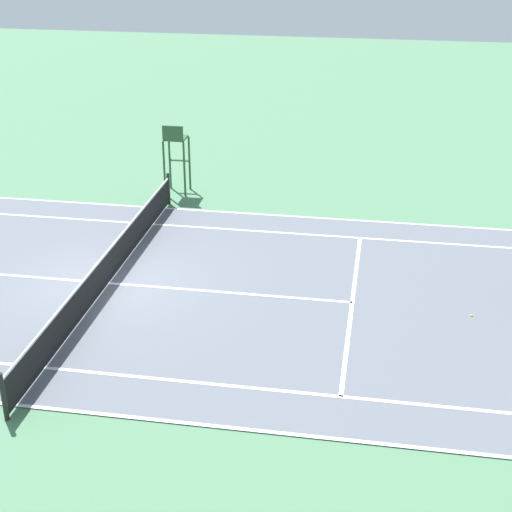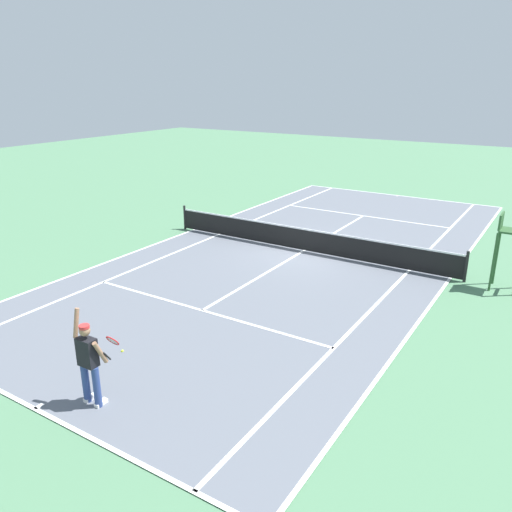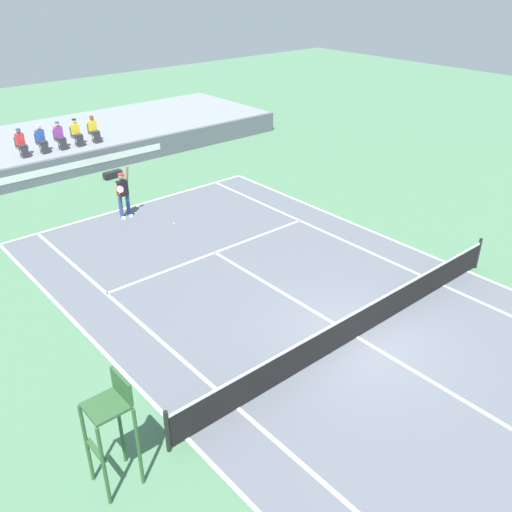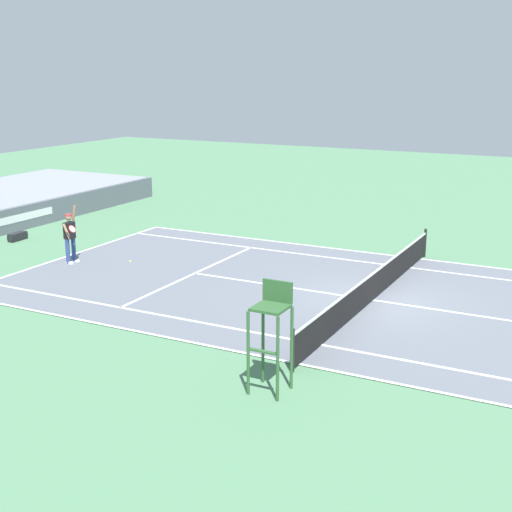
{
  "view_description": "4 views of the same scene",
  "coord_description": "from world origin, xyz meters",
  "px_view_note": "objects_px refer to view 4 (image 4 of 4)",
  "views": [
    {
      "loc": [
        17.42,
        6.91,
        9.34
      ],
      "look_at": [
        -0.26,
        3.9,
        1.0
      ],
      "focal_mm": 54.66,
      "sensor_mm": 36.0,
      "label": 1
    },
    {
      "loc": [
        -8.42,
        16.86,
        6.3
      ],
      "look_at": [
        -0.26,
        3.9,
        1.0
      ],
      "focal_mm": 35.69,
      "sensor_mm": 36.0,
      "label": 2
    },
    {
      "loc": [
        -9.83,
        -7.35,
        8.93
      ],
      "look_at": [
        -0.26,
        3.9,
        1.0
      ],
      "focal_mm": 38.61,
      "sensor_mm": 36.0,
      "label": 3
    },
    {
      "loc": [
        -20.05,
        -6.38,
        6.85
      ],
      "look_at": [
        -0.26,
        3.9,
        1.0
      ],
      "focal_mm": 50.33,
      "sensor_mm": 36.0,
      "label": 4
    }
  ],
  "objects_px": {
    "tennis_player": "(70,237)",
    "equipment_bag": "(18,236)",
    "tennis_ball": "(130,261)",
    "umpire_chair": "(272,323)"
  },
  "relations": [
    {
      "from": "tennis_player",
      "to": "tennis_ball",
      "type": "bearing_deg",
      "value": -59.21
    },
    {
      "from": "tennis_ball",
      "to": "umpire_chair",
      "type": "bearing_deg",
      "value": -127.89
    },
    {
      "from": "umpire_chair",
      "to": "equipment_bag",
      "type": "distance_m",
      "value": 17.48
    },
    {
      "from": "tennis_ball",
      "to": "umpire_chair",
      "type": "distance_m",
      "value": 11.89
    },
    {
      "from": "tennis_ball",
      "to": "equipment_bag",
      "type": "relative_size",
      "value": 0.07
    },
    {
      "from": "equipment_bag",
      "to": "tennis_ball",
      "type": "bearing_deg",
      "value": -96.09
    },
    {
      "from": "tennis_player",
      "to": "equipment_bag",
      "type": "height_order",
      "value": "tennis_player"
    },
    {
      "from": "umpire_chair",
      "to": "equipment_bag",
      "type": "xyz_separation_m",
      "value": [
        7.9,
        15.53,
        -1.4
      ]
    },
    {
      "from": "tennis_ball",
      "to": "umpire_chair",
      "type": "xyz_separation_m",
      "value": [
        -7.24,
        -9.3,
        1.52
      ]
    },
    {
      "from": "tennis_player",
      "to": "umpire_chair",
      "type": "xyz_separation_m",
      "value": [
        -6.16,
        -11.12,
        0.56
      ]
    }
  ]
}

